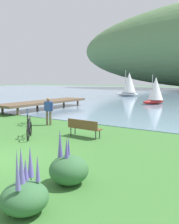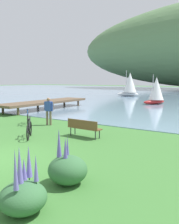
{
  "view_description": "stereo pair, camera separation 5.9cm",
  "coord_description": "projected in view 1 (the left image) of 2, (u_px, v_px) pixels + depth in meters",
  "views": [
    {
      "loc": [
        7.44,
        -5.15,
        2.82
      ],
      "look_at": [
        -0.19,
        6.27,
        1.0
      ],
      "focal_mm": 39.45,
      "sensor_mm": 36.0,
      "label": 1
    },
    {
      "loc": [
        7.49,
        -5.11,
        2.82
      ],
      "look_at": [
        -0.19,
        6.27,
        1.0
      ],
      "focal_mm": 39.45,
      "sensor_mm": 36.0,
      "label": 2
    }
  ],
  "objects": [
    {
      "name": "park_bench_near_camera",
      "position": [
        84.0,
        127.0,
        12.03
      ],
      "size": [
        1.82,
        0.56,
        0.88
      ],
      "color": "brown",
      "rests_on": "ground"
    },
    {
      "name": "bicycle_leaning_near_bench",
      "position": [
        29.0,
        130.0,
        11.9
      ],
      "size": [
        1.2,
        1.38,
        1.01
      ],
      "color": "black",
      "rests_on": "ground"
    },
    {
      "name": "bicycle_beside_path",
      "position": [
        28.0,
        118.0,
        15.55
      ],
      "size": [
        1.35,
        1.24,
        1.01
      ],
      "color": "black",
      "rests_on": "ground"
    },
    {
      "name": "person_at_shoreline",
      "position": [
        49.0,
        109.0,
        15.18
      ],
      "size": [
        0.6,
        0.3,
        1.71
      ],
      "color": "#72604C",
      "rests_on": "ground"
    },
    {
      "name": "echium_bush_closest_to_camera",
      "position": [
        25.0,
        195.0,
        5.19
      ],
      "size": [
        1.03,
        1.03,
        1.49
      ],
      "color": "#386B3D",
      "rests_on": "ground"
    },
    {
      "name": "echium_bush_beside_closest",
      "position": [
        69.0,
        169.0,
        6.65
      ],
      "size": [
        1.08,
        1.08,
        1.52
      ],
      "color": "#386B3D",
      "rests_on": "ground"
    },
    {
      "name": "sailboat_nearest_to_shore",
      "position": [
        155.0,
        90.0,
        27.83
      ],
      "size": [
        2.38,
        2.85,
        3.34
      ],
      "color": "#B22323",
      "rests_on": "bay_water"
    },
    {
      "name": "sailboat_toward_hillside",
      "position": [
        129.0,
        84.0,
        40.9
      ],
      "size": [
        3.8,
        2.61,
        4.31
      ],
      "color": "white",
      "rests_on": "bay_water"
    },
    {
      "name": "pier_dock",
      "position": [
        44.0,
        102.0,
        23.28
      ],
      "size": [
        2.4,
        10.0,
        0.8
      ],
      "color": "brown",
      "rests_on": "ground"
    }
  ]
}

